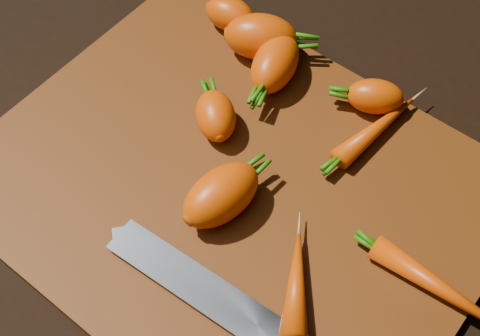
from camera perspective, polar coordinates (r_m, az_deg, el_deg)
The scene contains 12 objects.
ground at distance 0.69m, azimuth -0.52°, elevation -2.15°, with size 2.00×2.00×0.01m, color black.
cutting_board at distance 0.68m, azimuth -0.53°, elevation -1.67°, with size 0.50×0.40×0.01m, color #632E0B.
carrot_0 at distance 0.76m, azimuth 1.78°, elevation 11.12°, with size 0.08×0.05×0.05m, color #E94700.
carrot_1 at distance 0.70m, azimuth -2.10°, elevation 4.48°, with size 0.06×0.04×0.04m, color #E94700.
carrot_2 at distance 0.74m, azimuth 3.01°, elevation 8.89°, with size 0.08×0.05×0.05m, color #E94700.
carrot_3 at distance 0.64m, azimuth -1.62°, elevation -2.31°, with size 0.09×0.05×0.05m, color #E94700.
carrot_4 at distance 0.73m, azimuth 11.45°, elevation 6.00°, with size 0.06×0.04×0.04m, color #E94700.
carrot_5 at distance 0.80m, azimuth -0.85°, elevation 12.99°, with size 0.06×0.04×0.04m, color #E94700.
carrot_6 at distance 0.71m, azimuth 11.55°, elevation 3.29°, with size 0.12×0.02×0.02m, color #E94700.
carrot_7 at distance 0.63m, azimuth 16.86°, elevation -9.89°, with size 0.14×0.02×0.02m, color #E94700.
carrot_8 at distance 0.61m, azimuth 4.81°, elevation -9.82°, with size 0.10×0.03×0.03m, color #E94700.
knife at distance 0.61m, azimuth -1.62°, elevation -11.33°, with size 0.33×0.05×0.02m.
Camera 1 is at (0.23, -0.27, 0.58)m, focal length 50.00 mm.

